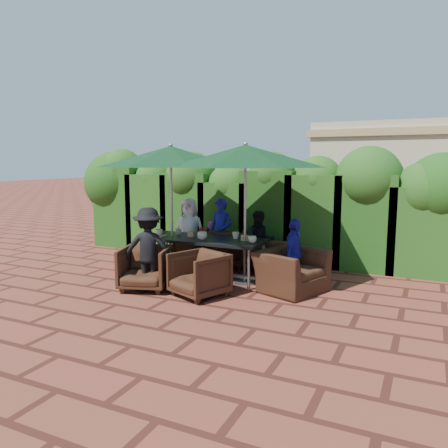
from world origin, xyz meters
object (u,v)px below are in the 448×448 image
at_px(chair_far_right, 272,253).
at_px(chair_end_right, 291,264).
at_px(chair_far_mid, 225,245).
at_px(umbrella_right, 245,156).
at_px(dining_table, 204,242).
at_px(umbrella_left, 171,157).
at_px(chair_near_right, 199,272).
at_px(chair_near_left, 145,266).
at_px(chair_far_left, 189,246).

height_order(chair_far_right, chair_end_right, chair_end_right).
bearing_deg(chair_far_mid, umbrella_right, 111.22).
height_order(dining_table, umbrella_left, umbrella_left).
xyz_separation_m(umbrella_right, chair_near_right, (-0.36, -1.03, -1.82)).
relative_size(dining_table, chair_near_right, 2.89).
xyz_separation_m(dining_table, chair_far_mid, (-0.07, 1.06, -0.25)).
height_order(dining_table, chair_near_right, chair_near_right).
distance_m(chair_far_mid, chair_near_left, 2.15).
bearing_deg(umbrella_right, umbrella_left, -176.95).
xyz_separation_m(dining_table, chair_end_right, (1.67, -0.10, -0.22)).
distance_m(dining_table, chair_near_left, 1.21).
relative_size(chair_far_left, chair_near_right, 0.93).
height_order(umbrella_right, chair_far_left, umbrella_right).
distance_m(dining_table, chair_near_right, 1.12).
relative_size(chair_near_right, chair_end_right, 0.74).
distance_m(dining_table, umbrella_right, 1.73).
distance_m(chair_far_right, chair_near_right, 2.08).
bearing_deg(chair_far_mid, chair_far_left, -8.01).
xyz_separation_m(chair_far_mid, chair_near_left, (-0.50, -2.09, -0.03)).
relative_size(umbrella_left, chair_end_right, 2.51).
bearing_deg(chair_near_right, chair_far_left, 146.14).
bearing_deg(chair_far_right, chair_far_mid, -24.79).
distance_m(chair_far_mid, chair_far_right, 1.03).
bearing_deg(chair_far_left, chair_far_mid, 170.64).
relative_size(dining_table, chair_far_mid, 2.64).
bearing_deg(umbrella_right, chair_near_left, -141.97).
height_order(umbrella_right, chair_far_mid, umbrella_right).
bearing_deg(umbrella_left, chair_end_right, -1.40).
bearing_deg(chair_far_left, chair_end_right, 137.86).
xyz_separation_m(chair_far_right, chair_end_right, (0.71, -1.11, 0.10)).
height_order(dining_table, chair_far_mid, chair_far_mid).
bearing_deg(umbrella_left, chair_far_left, 100.63).
xyz_separation_m(chair_far_mid, chair_end_right, (1.74, -1.16, 0.03)).
xyz_separation_m(umbrella_right, chair_near_left, (-1.36, -1.06, -1.82)).
bearing_deg(umbrella_right, chair_far_left, 151.55).
xyz_separation_m(chair_far_left, chair_near_right, (1.26, -1.91, 0.03)).
height_order(dining_table, chair_far_right, dining_table).
bearing_deg(chair_far_mid, chair_near_left, 57.68).
bearing_deg(chair_far_mid, dining_table, 74.78).
bearing_deg(chair_near_left, dining_table, 42.73).
relative_size(chair_far_mid, chair_far_right, 1.18).
bearing_deg(chair_near_right, umbrella_left, 161.37).
bearing_deg(chair_near_left, chair_end_right, 4.27).
height_order(chair_far_mid, chair_near_left, chair_far_mid).
height_order(umbrella_left, chair_end_right, umbrella_left).
height_order(dining_table, chair_far_left, dining_table).
bearing_deg(chair_end_right, chair_far_right, 53.24).
bearing_deg(umbrella_right, chair_far_right, 80.07).
relative_size(chair_far_left, chair_far_right, 1.01).
relative_size(dining_table, chair_near_left, 2.83).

